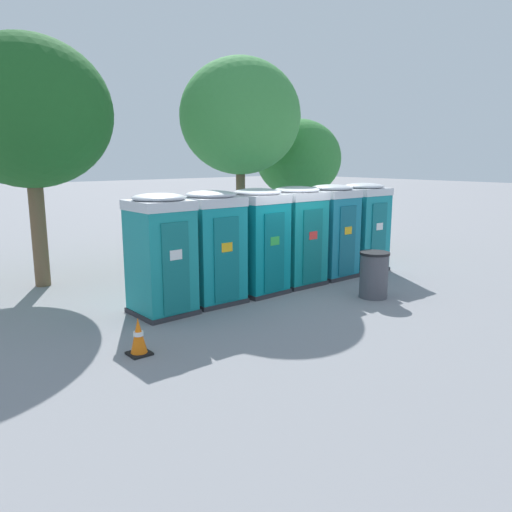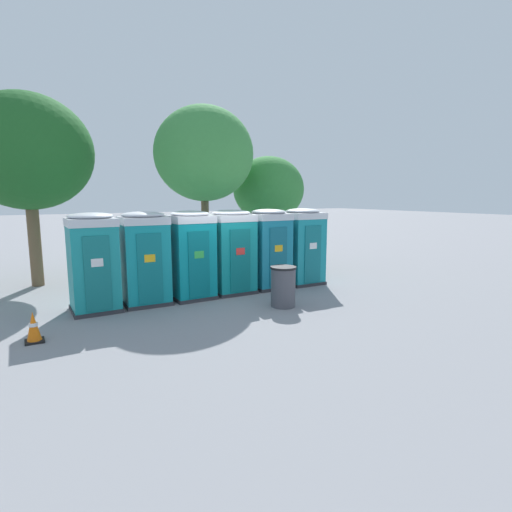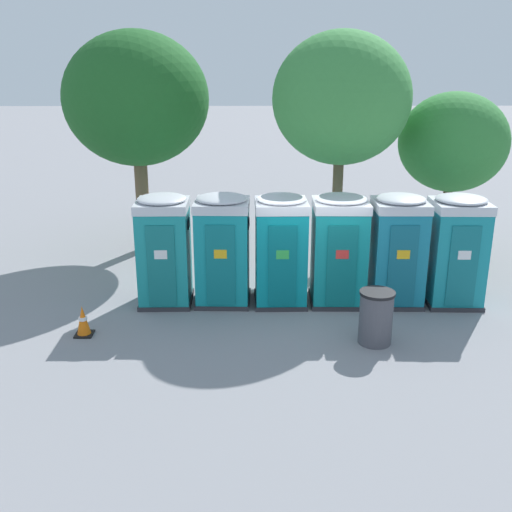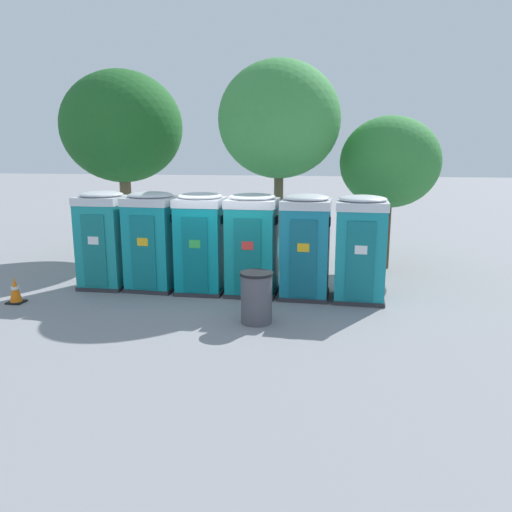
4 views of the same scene
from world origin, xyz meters
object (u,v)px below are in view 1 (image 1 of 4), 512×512
object	(u,v)px
portapotty_3	(297,235)
street_tree_1	(29,113)
traffic_cone	(139,337)
street_tree_0	(299,159)
portapotty_5	(363,227)
portapotty_4	(331,231)
portapotty_1	(212,247)
portapotty_2	(258,241)
street_tree_2	(240,117)
portapotty_0	(161,254)
trash_can	(374,275)

from	to	relation	value
portapotty_3	street_tree_1	xyz separation A→B (m)	(-5.12, 4.10, 3.02)
traffic_cone	street_tree_0	bearing A→B (deg)	30.17
portapotty_5	portapotty_3	bearing A→B (deg)	178.40
portapotty_4	portapotty_1	bearing A→B (deg)	178.92
portapotty_2	street_tree_1	bearing A→B (deg)	132.88
portapotty_1	portapotty_3	xyz separation A→B (m)	(2.64, -0.05, -0.00)
street_tree_0	street_tree_2	bearing A→B (deg)	-166.27
portapotty_3	traffic_cone	xyz separation A→B (m)	(-5.42, -1.72, -0.97)
portapotty_0	portapotty_3	world-z (taller)	same
street_tree_0	trash_can	size ratio (longest dim) A/B	4.19
street_tree_1	street_tree_2	xyz separation A→B (m)	(5.43, -1.40, 0.10)
portapotty_0	street_tree_1	bearing A→B (deg)	106.01
portapotty_3	portapotty_5	xyz separation A→B (m)	(2.64, -0.07, 0.00)
portapotty_5	street_tree_0	distance (m)	4.13
portapotty_0	traffic_cone	xyz separation A→B (m)	(-1.46, -1.75, -0.97)
portapotty_2	portapotty_5	size ratio (longest dim) A/B	1.00
portapotty_0	portapotty_5	bearing A→B (deg)	-0.87
portapotty_2	portapotty_3	world-z (taller)	same
street_tree_1	trash_can	world-z (taller)	street_tree_1
portapotty_0	portapotty_4	distance (m)	5.27
portapotty_2	street_tree_0	distance (m)	6.26
portapotty_4	portapotty_5	bearing A→B (deg)	-2.23
portapotty_0	portapotty_1	distance (m)	1.32
portapotty_2	traffic_cone	bearing A→B (deg)	-157.26
street_tree_0	trash_can	distance (m)	6.91
street_tree_0	portapotty_0	bearing A→B (deg)	-155.23
portapotty_2	street_tree_0	bearing A→B (deg)	35.71
portapotty_0	street_tree_2	size ratio (longest dim) A/B	0.42
portapotty_1	street_tree_1	bearing A→B (deg)	121.60
portapotty_3	street_tree_1	world-z (taller)	street_tree_1
portapotty_2	street_tree_0	size ratio (longest dim) A/B	0.56
portapotty_4	traffic_cone	bearing A→B (deg)	-165.85
portapotty_3	street_tree_1	bearing A→B (deg)	141.37
portapotty_3	portapotty_4	world-z (taller)	same
portapotty_1	portapotty_0	bearing A→B (deg)	-178.85
portapotty_5	street_tree_1	world-z (taller)	street_tree_1
portapotty_0	traffic_cone	world-z (taller)	portapotty_0
street_tree_0	traffic_cone	distance (m)	10.74
street_tree_0	portapotty_5	bearing A→B (deg)	-103.99
street_tree_2	street_tree_1	bearing A→B (deg)	165.52
portapotty_1	street_tree_0	xyz separation A→B (m)	(6.16, 3.42, 1.92)
portapotty_4	trash_can	bearing A→B (deg)	-112.31
portapotty_3	traffic_cone	bearing A→B (deg)	-162.38
portapotty_3	trash_can	distance (m)	2.28
street_tree_0	trash_can	xyz separation A→B (m)	(-3.06, -5.59, -2.66)
street_tree_0	street_tree_1	xyz separation A→B (m)	(-8.64, 0.62, 1.10)
portapotty_3	trash_can	size ratio (longest dim) A/B	2.33
portapotty_3	street_tree_1	size ratio (longest dim) A/B	0.41
portapotty_2	portapotty_3	xyz separation A→B (m)	(1.32, 0.00, -0.00)
portapotty_2	portapotty_4	bearing A→B (deg)	-0.44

